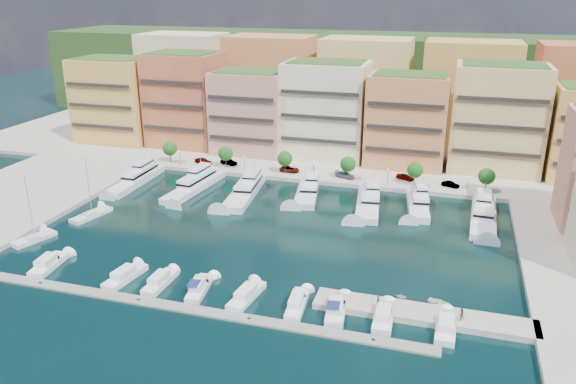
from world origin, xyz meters
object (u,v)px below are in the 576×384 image
Objects in this scene: yacht_1 at (196,185)px; yacht_5 at (418,203)px; lamppost_4 at (468,182)px; sailboat_1 at (91,215)px; lamppost_0 at (180,156)px; tree_0 at (170,149)px; cruiser_0 at (49,264)px; tender_2 at (441,304)px; car_3 at (345,175)px; cruiser_4 at (199,288)px; person_1 at (461,314)px; cruiser_3 at (160,282)px; yacht_4 at (368,201)px; car_4 at (405,177)px; yacht_0 at (138,178)px; cruiser_6 at (297,304)px; cruiser_8 at (383,318)px; cruiser_5 at (246,296)px; car_0 at (203,161)px; tree_3 at (348,164)px; person_0 at (378,301)px; tender_1 at (401,296)px; sailboat_0 at (34,239)px; car_5 at (450,184)px; yacht_2 at (246,189)px; tree_1 at (226,154)px; tree_5 at (487,176)px; yacht_6 at (483,214)px; lamppost_3 at (388,174)px; tree_4 at (415,170)px; car_1 at (229,162)px; cruiser_2 at (125,276)px; yacht_3 at (308,191)px; lamppost_2 at (314,168)px; lamppost_1 at (244,161)px; tender_3 at (443,304)px.

yacht_5 is at bearing 3.12° from yacht_1.
lamppost_4 is 82.75m from sailboat_1.
lamppost_0 is 0.18× the size of yacht_1.
cruiser_0 is (7.35, -58.09, -4.20)m from tree_0.
car_3 reaches higher than tender_2.
person_1 reaches higher than cruiser_4.
lamppost_4 is 0.51× the size of cruiser_3.
car_4 is at bearing 70.38° from yacht_4.
yacht_0 is at bearing -171.03° from lamppost_4.
cruiser_6 is (-14.19, -46.00, -0.66)m from yacht_5.
cruiser_8 is at bearing -141.10° from car_3.
cruiser_5 is 68.73m from car_0.
tree_3 is 3.00× the size of person_0.
cruiser_5 is 1.77× the size of car_3.
tender_1 is at bearing -61.58° from person_0.
sailboat_0 is 3.20× the size of car_5.
yacht_2 reaches higher than car_5.
yacht_5 is at bearing -13.63° from tree_1.
car_0 is (10.27, 15.76, 0.62)m from yacht_0.
lamppost_4 is at bearing -125.00° from person_1.
lamppost_4 is at bearing -77.12° from car_0.
tree_1 reaches higher than lamppost_0.
tree_5 is 0.72× the size of cruiser_8.
cruiser_8 is at bearing -108.68° from yacht_6.
yacht_6 reaches higher than lamppost_4.
car_0 reaches higher than cruiser_0.
lamppost_3 is 0.19× the size of yacht_0.
lamppost_3 is at bearing 0.00° from lamppost_0.
car_1 is at bearing 177.30° from tree_4.
car_3 is 25.02m from car_5.
person_0 is 11.72m from person_1.
yacht_1 is (-43.61, -12.60, -2.73)m from lamppost_3.
car_1 reaches higher than cruiser_6.
yacht_4 is 46.76m from person_1.
yacht_4 is 22.58m from car_5.
person_0 is at bearing 2.81° from cruiser_2.
yacht_0 is 65.43m from car_4.
tree_1 is at bearing 167.07° from yacht_6.
yacht_5 is 2.01× the size of cruiser_4.
cruiser_0 is at bearing 179.97° from cruiser_4.
yacht_1 is 64.08m from person_0.
sailboat_0 reaches higher than yacht_3.
cruiser_2 is 21.31m from cruiser_5.
tender_1 is at bearing -116.45° from car_0.
yacht_0 is 1.66× the size of sailboat_0.
cruiser_0 is at bearing -120.34° from lamppost_2.
lamppost_1 and lamppost_2 have the same top height.
lamppost_3 is 51.48m from tender_3.
lamppost_0 is 0.19× the size of yacht_0.
sailboat_0 is at bearing -91.91° from yacht_0.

